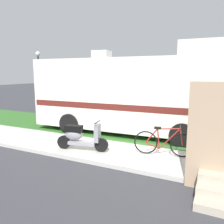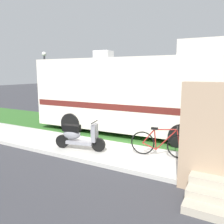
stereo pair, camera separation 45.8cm
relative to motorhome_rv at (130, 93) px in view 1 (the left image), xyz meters
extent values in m
plane|color=#38383D|center=(-0.18, -1.41, -1.74)|extent=(80.00, 80.00, 0.00)
cube|color=beige|center=(-0.18, -2.61, -1.68)|extent=(24.00, 2.00, 0.12)
cube|color=#336628|center=(-0.18, 0.09, -1.70)|extent=(24.00, 3.40, 0.08)
cube|color=silver|center=(-0.11, 0.00, -0.01)|extent=(7.94, 2.63, 2.86)
cube|color=silver|center=(2.91, 0.12, 1.67)|extent=(1.89, 2.26, 0.50)
cube|color=#591E19|center=(-0.11, 0.00, -0.44)|extent=(7.78, 2.64, 0.24)
cube|color=silver|center=(-1.29, -0.05, 1.60)|extent=(0.72, 0.63, 0.36)
cylinder|color=black|center=(2.28, 1.20, -1.29)|extent=(0.91, 0.32, 0.90)
cylinder|color=black|center=(2.37, -1.00, -1.29)|extent=(0.91, 0.32, 0.90)
cylinder|color=black|center=(-2.31, 1.01, -1.29)|extent=(0.91, 0.32, 0.90)
cylinder|color=black|center=(-2.22, -1.19, -1.29)|extent=(0.91, 0.32, 0.90)
cylinder|color=black|center=(0.18, -2.82, -1.40)|extent=(0.45, 0.19, 0.44)
cylinder|color=black|center=(-1.07, -3.09, -1.40)|extent=(0.45, 0.19, 0.44)
cube|color=gray|center=(-0.44, -2.96, -1.38)|extent=(0.94, 0.46, 0.10)
cube|color=black|center=(-0.72, -3.01, -0.92)|extent=(0.60, 0.37, 0.20)
ellipsoid|color=gray|center=(-0.72, -3.01, -1.12)|extent=(0.65, 0.42, 0.36)
cube|color=gray|center=(0.06, -2.85, -1.02)|extent=(0.20, 0.34, 0.56)
cylinder|color=black|center=(0.06, -2.85, -0.67)|extent=(0.14, 0.50, 0.04)
sphere|color=white|center=(0.06, -2.85, -0.84)|extent=(0.12, 0.12, 0.12)
torus|color=black|center=(2.56, -2.19, -1.26)|extent=(0.71, 0.16, 0.72)
torus|color=black|center=(1.49, -2.38, -1.26)|extent=(0.71, 0.16, 0.72)
cylinder|color=maroon|center=(2.19, -2.26, -1.09)|extent=(0.61, 0.14, 0.69)
cylinder|color=maroon|center=(1.87, -2.31, -1.12)|extent=(0.11, 0.05, 0.62)
cylinder|color=maroon|center=(2.15, -2.26, -0.79)|extent=(0.65, 0.15, 0.09)
cylinder|color=maroon|center=(1.70, -2.34, -1.34)|extent=(0.42, 0.11, 0.20)
cylinder|color=maroon|center=(1.66, -2.35, -1.04)|extent=(0.38, 0.10, 0.47)
cylinder|color=maroon|center=(2.52, -2.20, -1.01)|extent=(0.13, 0.06, 0.51)
cube|color=black|center=(1.84, -2.32, -0.78)|extent=(0.21, 0.13, 0.06)
cylinder|color=black|center=(2.47, -2.21, -0.72)|extent=(0.12, 0.52, 0.03)
cube|color=#B7B29E|center=(2.60, 4.76, -1.08)|extent=(2.86, 1.93, 0.76)
cylinder|color=black|center=(2.26, 5.68, -1.36)|extent=(0.76, 0.24, 0.76)
cylinder|color=black|center=(2.26, 3.84, -1.36)|extent=(0.76, 0.24, 0.76)
cylinder|color=brown|center=(3.47, -3.00, -1.51)|extent=(0.07, 0.07, 0.22)
cylinder|color=brown|center=(3.47, -3.00, -1.38)|extent=(0.03, 0.03, 0.04)
cylinder|color=black|center=(3.47, -3.00, -1.35)|extent=(0.04, 0.04, 0.02)
cylinder|color=#333338|center=(-7.02, 2.19, 0.08)|extent=(0.12, 0.12, 3.64)
sphere|color=silver|center=(-7.02, 2.19, 2.02)|extent=(0.28, 0.28, 0.28)
camera|label=1|loc=(3.53, -8.92, 0.84)|focal=36.74mm
camera|label=2|loc=(3.94, -8.71, 0.84)|focal=36.74mm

